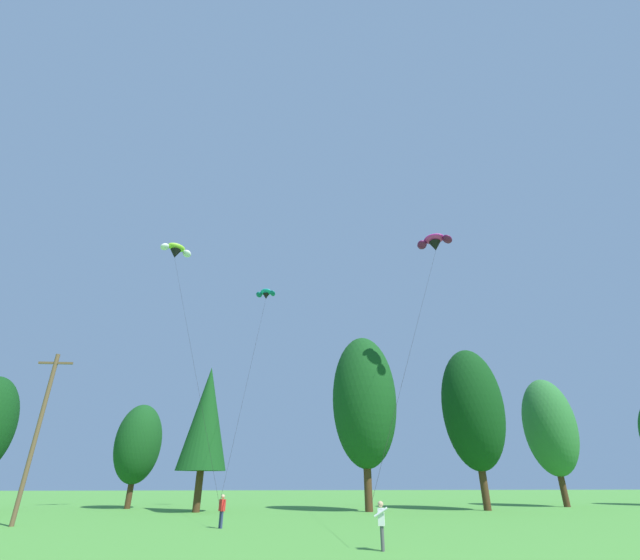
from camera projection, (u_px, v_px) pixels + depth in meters
name	position (u px, v px, depth m)	size (l,w,h in m)	color
treeline_tree_c	(138.00, 443.00, 41.38)	(4.32, 4.32, 9.35)	#472D19
treeline_tree_d	(206.00, 417.00, 38.01)	(4.26, 4.26, 12.07)	#472D19
treeline_tree_e	(364.00, 400.00, 39.26)	(5.88, 5.88, 15.12)	#472D19
treeline_tree_f	(472.00, 408.00, 40.45)	(5.67, 5.67, 14.32)	#472D19
treeline_tree_g	(550.00, 426.00, 44.80)	(5.17, 5.17, 12.50)	#472D19
utility_pole	(38.00, 429.00, 26.60)	(2.20, 0.26, 10.17)	brown
kite_flyer_near	(222.00, 508.00, 23.80)	(0.47, 0.58, 1.69)	navy
kite_flyer_mid	(381.00, 521.00, 16.42)	(0.65, 0.68, 1.69)	#4C4C51
parafoil_kite_high_teal	(266.00, 294.00, 45.41)	(2.26, 15.40, 19.99)	teal
parafoil_kite_mid_magenta	(435.00, 242.00, 38.39)	(11.12, 14.90, 21.13)	#D12893
parafoil_kite_far_lime_white	(176.00, 251.00, 44.88)	(10.33, 14.26, 24.22)	#93D633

